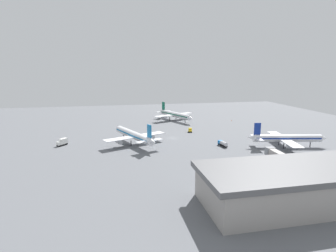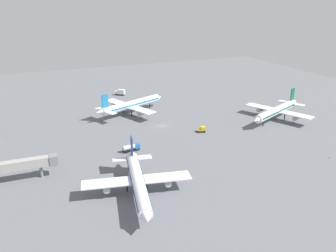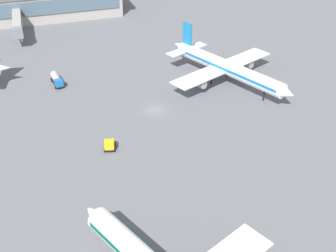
% 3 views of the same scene
% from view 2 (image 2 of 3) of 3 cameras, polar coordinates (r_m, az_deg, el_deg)
% --- Properties ---
extents(ground, '(288.00, 288.00, 0.00)m').
position_cam_2_polar(ground, '(150.84, -0.95, 0.04)').
color(ground, slate).
extents(airplane_at_gate, '(31.47, 38.05, 12.19)m').
position_cam_2_polar(airplane_at_gate, '(166.28, -6.07, 3.47)').
color(airplane_at_gate, white).
rests_on(airplane_at_gate, ground).
extents(airplane_taxiing, '(38.20, 31.04, 11.70)m').
position_cam_2_polar(airplane_taxiing, '(98.35, -4.98, -8.92)').
color(airplane_taxiing, white).
rests_on(airplane_taxiing, ground).
extents(airplane_distant, '(30.82, 37.22, 11.97)m').
position_cam_2_polar(airplane_distant, '(164.52, 17.36, 2.43)').
color(airplane_distant, white).
rests_on(airplane_distant, ground).
extents(fuel_truck, '(2.84, 6.49, 2.50)m').
position_cam_2_polar(fuel_truck, '(126.52, -6.03, -3.49)').
color(fuel_truck, black).
rests_on(fuel_truck, ground).
extents(catering_truck, '(5.01, 5.54, 3.30)m').
position_cam_2_polar(catering_truck, '(200.26, -7.79, 5.47)').
color(catering_truck, black).
rests_on(catering_truck, ground).
extents(baggage_tug, '(2.89, 3.57, 2.30)m').
position_cam_2_polar(baggage_tug, '(144.21, 5.55, -0.54)').
color(baggage_tug, black).
rests_on(baggage_tug, ground).
extents(jet_bridge, '(3.44, 21.78, 6.74)m').
position_cam_2_polar(jet_bridge, '(113.63, -22.77, -5.85)').
color(jet_bridge, '#9E9993').
rests_on(jet_bridge, ground).
extents(safety_cone_near_gate, '(0.44, 0.44, 0.60)m').
position_cam_2_polar(safety_cone_near_gate, '(133.04, 24.86, -4.66)').
color(safety_cone_near_gate, '#EA590C').
rests_on(safety_cone_near_gate, ground).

